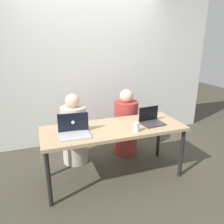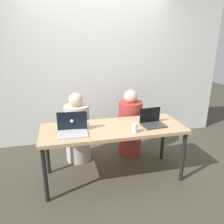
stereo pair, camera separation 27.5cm
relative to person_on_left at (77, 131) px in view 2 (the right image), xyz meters
The scene contains 9 objects.
ground_plane 0.85m from the person_on_left, 54.19° to the right, with size 12.00×12.00×0.00m, color #3E3A2E.
back_wall 1.21m from the person_on_left, 60.65° to the left, with size 4.68×0.10×2.68m, color silver.
desk 0.73m from the person_on_left, 54.19° to the right, with size 1.80×0.68×0.72m.
person_on_left is the anchor object (origin of this frame).
person_on_right 0.82m from the person_on_left, ahead, with size 0.44×0.44×1.06m.
laptop_front_right 1.14m from the person_on_left, 33.76° to the right, with size 0.31×0.26×0.21m.
laptop_back_left 0.57m from the person_on_left, 99.63° to the right, with size 0.39×0.30×0.24m.
laptop_front_left 0.72m from the person_on_left, 98.88° to the right, with size 0.35×0.28×0.24m.
water_glass_right 1.05m from the person_on_left, 51.94° to the right, with size 0.06×0.06×0.11m.
Camera 2 is at (-0.61, -2.48, 1.77)m, focal length 35.00 mm.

